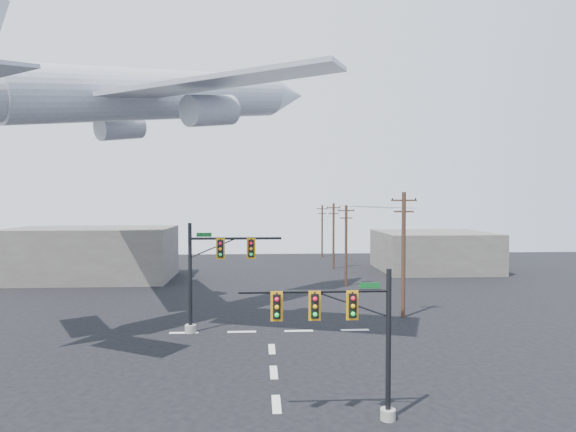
{
  "coord_description": "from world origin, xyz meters",
  "views": [
    {
      "loc": [
        -0.75,
        -21.42,
        9.28
      ],
      "look_at": [
        0.83,
        5.0,
        8.35
      ],
      "focal_mm": 30.0,
      "sensor_mm": 36.0,
      "label": 1
    }
  ],
  "objects": [
    {
      "name": "signal_mast_far",
      "position": [
        -4.2,
        11.98,
        4.07
      ],
      "size": [
        6.71,
        0.84,
        7.64
      ],
      "color": "gray",
      "rests_on": "ground"
    },
    {
      "name": "utility_pole_a",
      "position": [
        10.52,
        15.49,
        5.15
      ],
      "size": [
        1.92,
        0.7,
        9.84
      ],
      "rotation": [
        0.0,
        0.0,
        -0.29
      ],
      "color": "#40281B",
      "rests_on": "ground"
    },
    {
      "name": "power_lines",
      "position": [
        9.15,
        35.25,
        8.19
      ],
      "size": [
        3.79,
        39.61,
        0.7
      ],
      "color": "black"
    },
    {
      "name": "utility_pole_b",
      "position": [
        8.42,
        28.89,
        4.53
      ],
      "size": [
        1.75,
        0.29,
        8.65
      ],
      "rotation": [
        0.0,
        0.0,
        0.05
      ],
      "color": "#40281B",
      "rests_on": "ground"
    },
    {
      "name": "ground",
      "position": [
        0.0,
        0.0,
        0.0
      ],
      "size": [
        120.0,
        120.0,
        0.0
      ],
      "primitive_type": "plane",
      "color": "black",
      "rests_on": "ground"
    },
    {
      "name": "building_left",
      "position": [
        -20.0,
        35.0,
        3.0
      ],
      "size": [
        18.0,
        10.0,
        6.0
      ],
      "primitive_type": "cube",
      "color": "#656159",
      "rests_on": "ground"
    },
    {
      "name": "lane_markings",
      "position": [
        0.0,
        5.33,
        0.01
      ],
      "size": [
        14.0,
        21.2,
        0.01
      ],
      "color": "beige",
      "rests_on": "ground"
    },
    {
      "name": "signal_mast_near",
      "position": [
        3.05,
        -1.87,
        3.63
      ],
      "size": [
        6.56,
        0.7,
        6.39
      ],
      "color": "gray",
      "rests_on": "ground"
    },
    {
      "name": "utility_pole_c",
      "position": [
        9.1,
        41.9,
        4.59
      ],
      "size": [
        1.79,
        0.38,
        8.77
      ],
      "rotation": [
        0.0,
        0.0,
        -0.15
      ],
      "color": "#40281B",
      "rests_on": "ground"
    },
    {
      "name": "utility_pole_d",
      "position": [
        9.31,
        55.1,
        4.36
      ],
      "size": [
        1.72,
        0.3,
        8.33
      ],
      "rotation": [
        0.0,
        0.0,
        0.11
      ],
      "color": "#40281B",
      "rests_on": "ground"
    },
    {
      "name": "airliner",
      "position": [
        -7.94,
        15.39,
        17.02
      ],
      "size": [
        27.4,
        27.83,
        8.85
      ],
      "rotation": [
        0.0,
        -0.16,
        0.8
      ],
      "color": "#B0B5BD"
    },
    {
      "name": "building_right",
      "position": [
        22.0,
        40.0,
        2.5
      ],
      "size": [
        14.0,
        12.0,
        5.0
      ],
      "primitive_type": "cube",
      "color": "#656159",
      "rests_on": "ground"
    }
  ]
}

